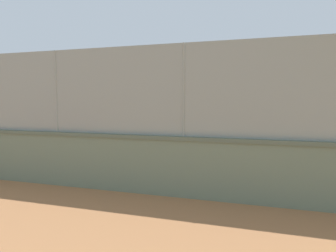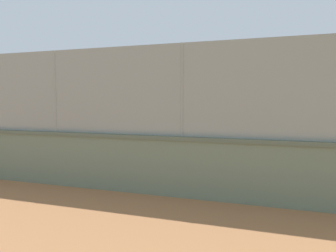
{
  "view_description": "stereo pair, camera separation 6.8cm",
  "coord_description": "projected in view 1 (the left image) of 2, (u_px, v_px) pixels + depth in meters",
  "views": [
    {
      "loc": [
        -4.14,
        18.21,
        2.03
      ],
      "look_at": [
        0.02,
        6.5,
        1.02
      ],
      "focal_mm": 33.06,
      "sensor_mm": 36.0,
      "label": 1
    },
    {
      "loc": [
        -4.2,
        18.19,
        2.03
      ],
      "look_at": [
        0.02,
        6.5,
        1.02
      ],
      "focal_mm": 33.06,
      "sensor_mm": 36.0,
      "label": 2
    }
  ],
  "objects": [
    {
      "name": "ground_plane",
      "position": [
        204.0,
        135.0,
        18.65
      ],
      "size": [
        260.0,
        260.0,
        0.0
      ],
      "primitive_type": "plane",
      "color": "#A36B42"
    },
    {
      "name": "perimeter_wall",
      "position": [
        184.0,
        166.0,
        6.55
      ],
      "size": [
        25.77,
        0.98,
        1.29
      ],
      "color": "slate",
      "rests_on": "ground_plane"
    },
    {
      "name": "fence_panel_on_wall",
      "position": [
        184.0,
        90.0,
        6.42
      ],
      "size": [
        25.32,
        0.72,
        1.93
      ],
      "color": "gray",
      "rests_on": "perimeter_wall"
    },
    {
      "name": "player_near_wall_returning",
      "position": [
        258.0,
        124.0,
        14.22
      ],
      "size": [
        0.87,
        1.07,
        1.65
      ],
      "color": "black",
      "rests_on": "ground_plane"
    },
    {
      "name": "player_foreground_swinging",
      "position": [
        105.0,
        120.0,
        16.28
      ],
      "size": [
        0.91,
        1.03,
        1.69
      ],
      "color": "#B2B2B2",
      "rests_on": "ground_plane"
    },
    {
      "name": "player_baseline_waiting",
      "position": [
        175.0,
        120.0,
        19.39
      ],
      "size": [
        0.69,
        0.99,
        1.47
      ],
      "color": "navy",
      "rests_on": "ground_plane"
    },
    {
      "name": "sports_ball",
      "position": [
        280.0,
        147.0,
        13.31
      ],
      "size": [
        0.14,
        0.14,
        0.14
      ],
      "primitive_type": "sphere",
      "color": "#3399D8",
      "rests_on": "ground_plane"
    },
    {
      "name": "courtside_bench",
      "position": [
        62.0,
        150.0,
        9.99
      ],
      "size": [
        1.61,
        0.42,
        0.87
      ],
      "color": "brown",
      "rests_on": "ground_plane"
    }
  ]
}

